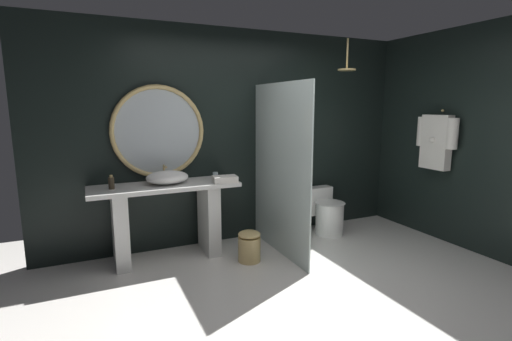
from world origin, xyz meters
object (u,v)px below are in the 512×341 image
round_wall_mirror (159,132)px  vessel_sink (167,177)px  waste_bin (249,246)px  soap_dispenser (111,183)px  tumbler_cup (215,176)px  toilet (327,213)px  hanging_bathrobe (436,139)px  folded_hand_towel (225,179)px  rain_shower_head (347,67)px

round_wall_mirror → vessel_sink: bearing=-82.3°
waste_bin → soap_dispenser: bearing=161.4°
tumbler_cup → toilet: 1.66m
toilet → waste_bin: toilet is taller
vessel_sink → hanging_bathrobe: hanging_bathrobe is taller
hanging_bathrobe → waste_bin: size_ratio=2.15×
round_wall_mirror → soap_dispenser: bearing=-154.7°
tumbler_cup → toilet: size_ratio=0.16×
tumbler_cup → round_wall_mirror: (-0.57, 0.27, 0.51)m
round_wall_mirror → hanging_bathrobe: round_wall_mirror is taller
folded_hand_towel → round_wall_mirror: bearing=146.9°
folded_hand_towel → vessel_sink: bearing=163.2°
round_wall_mirror → waste_bin: round_wall_mirror is taller
soap_dispenser → rain_shower_head: size_ratio=0.38×
hanging_bathrobe → toilet: hanging_bathrobe is taller
toilet → waste_bin: (-1.31, -0.42, -0.10)m
round_wall_mirror → rain_shower_head: size_ratio=2.71×
hanging_bathrobe → folded_hand_towel: (-2.57, 0.59, -0.40)m
soap_dispenser → rain_shower_head: rain_shower_head is taller
toilet → round_wall_mirror: bearing=172.3°
tumbler_cup → vessel_sink: bearing=175.4°
tumbler_cup → waste_bin: size_ratio=0.28×
vessel_sink → tumbler_cup: (0.54, -0.04, -0.02)m
tumbler_cup → waste_bin: (0.23, -0.43, -0.72)m
round_wall_mirror → tumbler_cup: bearing=-25.8°
round_wall_mirror → folded_hand_towel: (0.63, -0.41, -0.52)m
toilet → waste_bin: 1.38m
waste_bin → hanging_bathrobe: bearing=-6.9°
vessel_sink → rain_shower_head: 2.56m
round_wall_mirror → waste_bin: bearing=-41.6°
rain_shower_head → folded_hand_towel: 2.07m
rain_shower_head → waste_bin: rain_shower_head is taller
soap_dispenser → rain_shower_head: 3.07m
tumbler_cup → round_wall_mirror: 0.81m
rain_shower_head → hanging_bathrobe: rain_shower_head is taller
toilet → folded_hand_towel: bearing=-175.1°
rain_shower_head → toilet: bearing=143.1°
soap_dispenser → toilet: bearing=-0.6°
vessel_sink → folded_hand_towel: vessel_sink is taller
hanging_bathrobe → waste_bin: bearing=173.1°
vessel_sink → rain_shower_head: rain_shower_head is taller
soap_dispenser → toilet: (2.65, -0.03, -0.64)m
tumbler_cup → rain_shower_head: bearing=-4.1°
soap_dispenser → round_wall_mirror: size_ratio=0.14×
hanging_bathrobe → waste_bin: hanging_bathrobe is taller
hanging_bathrobe → waste_bin: (-2.40, 0.29, -1.10)m
tumbler_cup → waste_bin: 0.87m
soap_dispenser → round_wall_mirror: 0.78m
rain_shower_head → waste_bin: size_ratio=1.12×
tumbler_cup → rain_shower_head: 2.12m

